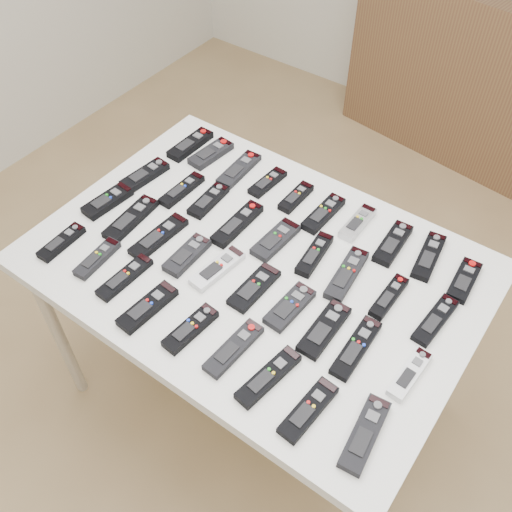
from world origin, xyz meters
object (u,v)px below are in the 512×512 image
Objects in this scene: remote_3 at (268,182)px; remote_30 at (97,258)px; remote_2 at (239,169)px; remote_19 at (108,201)px; remote_12 at (208,201)px; remote_25 at (290,307)px; remote_11 at (182,190)px; remote_15 at (314,254)px; remote_24 at (254,287)px; remote_37 at (365,434)px; remote_21 at (159,237)px; remote_8 at (429,256)px; table at (256,274)px; remote_36 at (308,410)px; remote_31 at (125,277)px; remote_6 at (358,223)px; remote_27 at (356,348)px; remote_5 at (323,214)px; remote_28 at (410,374)px; remote_18 at (435,320)px; remote_32 at (148,307)px; remote_17 at (389,297)px; remote_35 at (268,377)px; remote_1 at (211,154)px; remote_10 at (145,175)px; remote_33 at (190,329)px; remote_9 at (464,280)px; remote_13 at (237,224)px; remote_26 at (324,329)px; remote_34 at (234,348)px; remote_7 at (393,243)px; remote_16 at (347,274)px; remote_14 at (276,240)px; remote_29 at (61,242)px; remote_0 at (190,144)px; remote_20 at (131,219)px.

remote_3 is 0.96× the size of remote_30.
remote_2 is 1.14× the size of remote_19.
remote_12 is 0.48m from remote_25.
remote_11 is 0.49m from remote_15.
remote_19 is 0.58m from remote_24.
remote_12 is at bearing 146.51° from remote_37.
remote_8 is at bearing 33.00° from remote_21.
remote_21 is (-0.28, -0.10, 0.07)m from table.
remote_12 and remote_21 have the same top height.
remote_37 is at bearing 14.62° from remote_36.
remote_11 is 0.97× the size of remote_31.
remote_6 is at bearing 75.81° from remote_24.
remote_36 is at bearing -93.49° from remote_27.
remote_5 reaches higher than remote_21.
table is 7.91× the size of remote_28.
remote_27 is 0.23m from remote_37.
remote_2 and remote_28 have the same top height.
remote_11 is 0.87m from remote_18.
remote_27 is at bearing -60.86° from remote_6.
remote_32 reaches higher than remote_18.
table is at bearing 164.14° from remote_27.
remote_35 is at bearing -106.81° from remote_17.
remote_15 is 0.95× the size of remote_32.
remote_19 is 0.92× the size of remote_32.
remote_10 is at bearing -110.01° from remote_1.
remote_10 reaches higher than remote_24.
remote_32 is at bearing -169.27° from remote_33.
remote_9 is at bearing 68.16° from remote_27.
remote_28 is at bearing -80.87° from remote_18.
remote_3 is 0.51m from remote_19.
remote_12 is at bearing 128.59° from remote_33.
remote_2 is at bearing 126.09° from remote_13.
remote_37 is at bearing -41.33° from remote_26.
remote_34 is (0.00, -0.39, -0.00)m from remote_15.
table is 6.77× the size of remote_8.
remote_5 reaches higher than remote_34.
remote_7 is at bearing 4.62° from remote_1.
remote_28 is 0.89× the size of remote_32.
remote_26 is at bearing -18.28° from table.
remote_16 reaches higher than remote_3.
remote_14 is 0.63m from remote_29.
remote_29 is at bearing -113.93° from remote_2.
remote_13 is 0.52m from remote_29.
remote_0 is 1.00× the size of remote_26.
remote_20 is 0.35m from remote_32.
remote_2 is 1.05× the size of remote_31.
remote_26 is (0.69, -0.39, -0.00)m from remote_1.
remote_14 is (-0.39, -0.21, 0.00)m from remote_8.
remote_15 reaches higher than remote_2.
remote_14 is at bearing 6.90° from remote_10.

